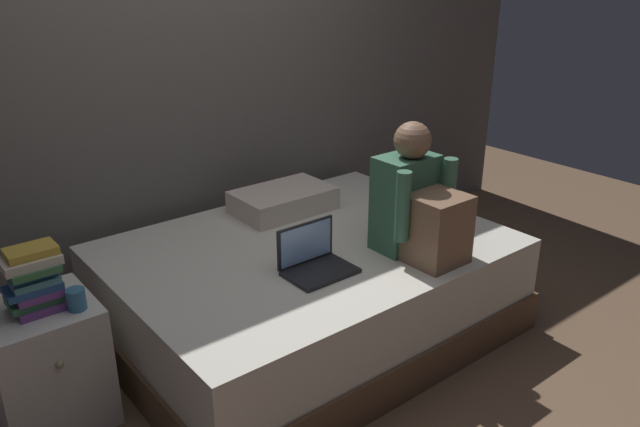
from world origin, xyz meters
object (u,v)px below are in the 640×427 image
Objects in this scene: nightstand at (47,364)px; laptop at (314,260)px; mug at (76,299)px; person_sitting at (418,206)px; book_stack at (34,280)px; pillow at (283,200)px; bed at (309,289)px.

laptop reaches higher than nightstand.
nightstand is at bearing 137.31° from mug.
person_sitting reaches higher than book_stack.
person_sitting is 2.05× the size of laptop.
nightstand is 0.86× the size of person_sitting.
nightstand is 1.24m from laptop.
mug is (-1.01, 0.29, 0.02)m from laptop.
book_stack is 0.18m from mug.
nightstand is 1.00× the size of pillow.
laptop reaches higher than pillow.
laptop is (-0.52, 0.16, -0.20)m from person_sitting.
pillow reaches higher than mug.
person_sitting is 0.91m from pillow.
nightstand is 1.53m from pillow.
bed is 7.31× the size of book_stack.
pillow is 1.40m from mug.
person_sitting is at bearing -49.97° from bed.
mug is at bearing -42.69° from nightstand.
mug is at bearing 163.95° from laptop.
laptop is at bearing -122.35° from bed.
person_sitting is 7.28× the size of mug.
book_stack is at bearing 161.60° from person_sitting.
nightstand reaches higher than bed.
book_stack is 3.04× the size of mug.
person_sitting reaches higher than mug.
pillow is at bearing 11.59° from nightstand.
laptop reaches higher than mug.
mug is at bearing -162.53° from pillow.
nightstand is at bearing 160.18° from laptop.
bed is 1.22m from mug.
person_sitting is 2.39× the size of book_stack.
pillow is (1.47, 0.30, 0.31)m from nightstand.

